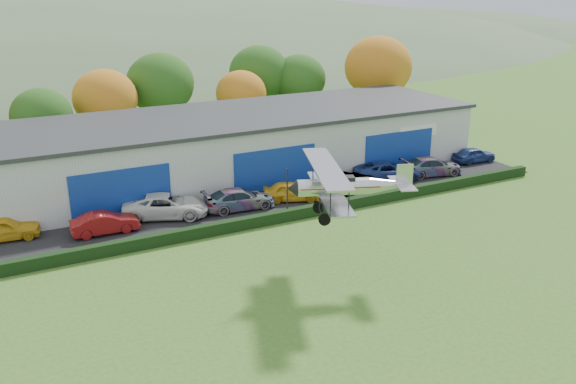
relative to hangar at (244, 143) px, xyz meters
name	(u,v)px	position (x,y,z in m)	size (l,w,h in m)	color
ground	(392,348)	(-5.00, -27.98, -2.66)	(300.00, 300.00, 0.00)	#3B6921
apron	(258,200)	(-2.00, -6.98, -2.63)	(48.00, 9.00, 0.05)	black
hedge	(287,215)	(-2.00, -11.78, -2.26)	(46.00, 0.60, 0.80)	black
hangar	(244,143)	(0.00, 0.00, 0.00)	(40.60, 12.60, 5.30)	#B2B7BC
tree_belt	(153,91)	(-4.15, 12.64, 2.95)	(75.70, 13.22, 10.12)	#3D2614
distant_hills	(22,107)	(-9.38, 112.02, -15.70)	(430.00, 196.00, 56.00)	#4C6642
car_0	(3,229)	(-19.78, -6.34, -1.84)	(1.81, 4.49, 1.53)	gold
car_1	(105,223)	(-13.74, -8.28, -1.89)	(1.52, 4.37, 1.44)	maroon
car_2	(166,206)	(-9.25, -7.25, -1.77)	(2.77, 6.00, 1.67)	silver
car_3	(239,199)	(-4.05, -8.18, -1.83)	(2.16, 5.32, 1.54)	gray
car_4	(291,191)	(0.19, -8.33, -1.87)	(1.74, 4.32, 1.47)	gold
car_5	(349,182)	(5.34, -8.44, -1.85)	(1.59, 4.56, 1.50)	gray
car_6	(387,171)	(9.70, -7.54, -1.83)	(2.59, 5.61, 1.56)	navy
car_7	(432,166)	(13.88, -8.23, -1.82)	(2.20, 5.41, 1.57)	gray
car_8	(474,155)	(19.96, -6.93, -1.90)	(1.66, 4.13, 1.41)	navy
biplane	(344,185)	(-2.86, -20.31, 2.65)	(7.12, 8.01, 3.03)	silver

